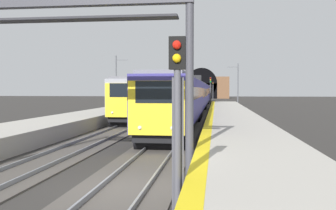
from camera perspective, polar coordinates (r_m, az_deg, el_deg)
name	(u,v)px	position (r m, az deg, el deg)	size (l,w,h in m)	color
ground_plane	(125,189)	(11.86, -6.56, -12.66)	(320.00, 320.00, 0.00)	#302D2B
platform_right	(263,178)	(11.50, 14.32, -10.70)	(112.00, 4.19, 0.97)	#ADA89E
platform_right_edge_strip	(200,160)	(11.32, 4.93, -8.30)	(112.00, 0.50, 0.01)	yellow
track_main_line	(125,188)	(11.85, -6.56, -12.47)	(160.00, 3.14, 0.21)	#4C4742
train_main_approaching	(198,95)	(59.29, 4.67, 1.61)	(83.69, 2.91, 4.93)	navy
train_adjacent_platform	(161,95)	(49.16, -1.00, 1.49)	(41.25, 3.02, 4.12)	gray
railway_signal_near	(177,112)	(8.65, 1.43, -1.06)	(0.39, 0.38, 4.28)	#4C4C54
railway_signal_mid	(211,89)	(60.29, 6.50, 2.37)	(0.39, 0.38, 5.11)	#38383D
railway_signal_far	(213,89)	(108.12, 6.87, 2.38)	(0.39, 0.38, 5.38)	#38383D
overhead_signal_gantry	(77,40)	(13.92, -13.74, 9.62)	(0.70, 8.35, 6.38)	#3F3F47
tunnel_portal	(202,88)	(130.09, 5.17, 2.67)	(2.60, 18.86, 10.56)	brown
catenary_mast_near	(116,83)	(52.35, -7.91, 3.33)	(0.22, 1.77, 7.78)	#595B60
catenary_mast_far	(238,85)	(68.24, 10.59, 3.08)	(0.22, 2.00, 7.76)	#595B60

